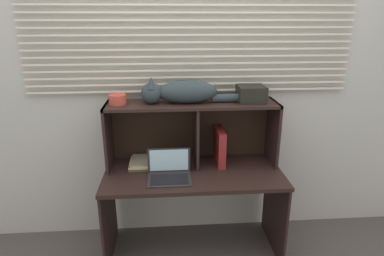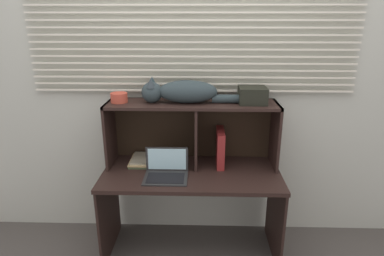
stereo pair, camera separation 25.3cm
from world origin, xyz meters
name	(u,v)px [view 1 (the left image)]	position (x,y,z in m)	size (l,w,h in m)	color
back_panel_with_blinds	(190,91)	(0.00, 0.55, 1.26)	(4.40, 0.08, 2.50)	beige
desk	(193,188)	(0.00, 0.20, 0.57)	(1.34, 0.62, 0.71)	black
hutch_shelf_unit	(192,122)	(0.00, 0.37, 1.05)	(1.30, 0.32, 0.50)	black
cat	(182,92)	(-0.08, 0.34, 1.29)	(0.79, 0.18, 0.19)	#2B373A
laptop	(169,173)	(-0.18, 0.11, 0.75)	(0.32, 0.24, 0.20)	#272727
binder_upright	(220,146)	(0.22, 0.34, 0.85)	(0.06, 0.26, 0.28)	maroon
book_stack	(140,163)	(-0.41, 0.34, 0.73)	(0.17, 0.25, 0.05)	#556441
small_basket	(118,99)	(-0.55, 0.34, 1.25)	(0.13, 0.13, 0.07)	#BB4532
storage_box	(251,94)	(0.45, 0.34, 1.27)	(0.20, 0.19, 0.12)	black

